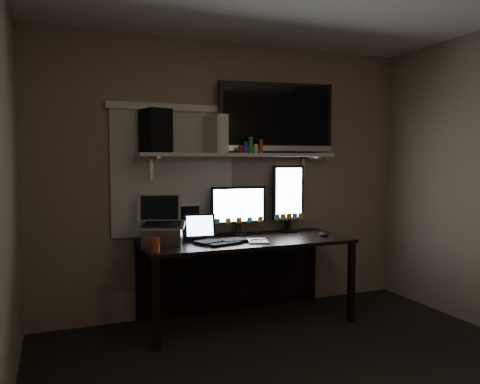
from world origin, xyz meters
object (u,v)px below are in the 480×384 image
mouse (323,235)px  desk (241,257)px  keyboard (221,241)px  tv (276,118)px  cup (155,245)px  monitor_portrait (288,198)px  laptop (163,220)px  game_console (216,134)px  tablet (199,227)px  monitor_landscape (238,210)px  speaker (156,131)px

mouse → desk: bearing=144.3°
keyboard → tv: size_ratio=0.40×
keyboard → cup: cup is taller
monitor_portrait → laptop: monitor_portrait is taller
tv → game_console: 0.61m
keyboard → tablet: size_ratio=1.60×
tablet → laptop: laptop is taller
tablet → game_console: game_console is taller
tablet → cup: size_ratio=2.47×
cup → game_console: game_console is taller
monitor_portrait → cup: 1.50m
desk → tablet: (-0.40, -0.06, 0.29)m
monitor_portrait → game_console: (-0.74, -0.03, 0.59)m
cup → game_console: (0.65, 0.48, 0.86)m
monitor_landscape → cup: monitor_landscape is taller
monitor_portrait → speaker: bearing=178.4°
tv → keyboard: bearing=-146.6°
keyboard → mouse: 0.96m
monitor_landscape → cup: size_ratio=4.80×
monitor_landscape → keyboard: 0.48m
desk → monitor_portrait: 0.74m
game_console → speaker: speaker is taller
monitor_portrait → keyboard: size_ratio=1.51×
keyboard → game_console: 0.95m
keyboard → speaker: bearing=131.7°
keyboard → laptop: (-0.46, 0.11, 0.19)m
monitor_landscape → monitor_portrait: (0.52, 0.02, 0.10)m
desk → monitor_portrait: bearing=12.6°
monitor_portrait → mouse: (0.16, -0.38, -0.31)m
mouse → game_console: 1.31m
tv → game_console: bearing=-170.9°
game_console → monitor_portrait: bearing=-9.5°
monitor_landscape → game_console: game_console is taller
laptop → cup: (-0.12, -0.28, -0.15)m
desk → monitor_landscape: 0.42m
cup → speaker: 1.01m
game_console → speaker: size_ratio=0.91×
game_console → speaker: bearing=166.9°
monitor_landscape → tablet: bearing=-157.0°
game_console → tablet: bearing=-156.3°
desk → game_console: size_ratio=5.41×
mouse → tv: 1.16m
monitor_portrait → speaker: (-1.27, -0.03, 0.61)m
monitor_landscape → speaker: size_ratio=1.43×
tv → desk: bearing=-158.1°
game_console → mouse: bearing=-33.0°
tablet → cup: bearing=-137.3°
speaker → tablet: bearing=-40.4°
laptop → cup: size_ratio=3.71×
tv → speaker: tv is taller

